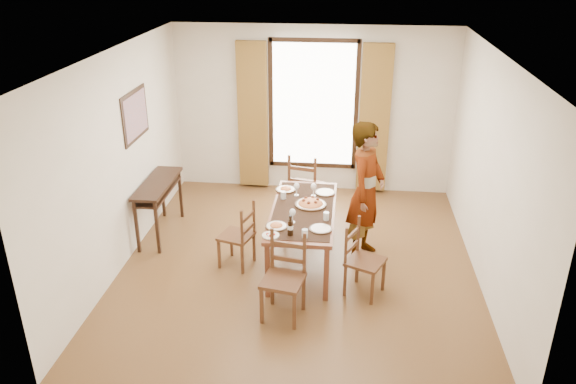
# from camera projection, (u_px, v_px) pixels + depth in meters

# --- Properties ---
(ground) EXTENTS (5.00, 5.00, 0.00)m
(ground) POSITION_uv_depth(u_px,v_px,m) (299.00, 263.00, 7.34)
(ground) COLOR #56351B
(ground) RESTS_ON ground
(room_shell) EXTENTS (4.60, 5.10, 2.74)m
(room_shell) POSITION_uv_depth(u_px,v_px,m) (300.00, 148.00, 6.83)
(room_shell) COLOR silver
(room_shell) RESTS_ON ground
(console_table) EXTENTS (0.38, 1.20, 0.80)m
(console_table) POSITION_uv_depth(u_px,v_px,m) (158.00, 190.00, 7.81)
(console_table) COLOR black
(console_table) RESTS_ON ground
(dining_table) EXTENTS (0.80, 1.81, 0.76)m
(dining_table) POSITION_uv_depth(u_px,v_px,m) (303.00, 214.00, 7.11)
(dining_table) COLOR brown
(dining_table) RESTS_ON ground
(chair_west) EXTENTS (0.49, 0.49, 0.88)m
(chair_west) POSITION_uv_depth(u_px,v_px,m) (239.00, 237.00, 7.13)
(chair_west) COLOR #50351A
(chair_west) RESTS_ON ground
(chair_north) EXTENTS (0.55, 0.55, 1.04)m
(chair_north) POSITION_uv_depth(u_px,v_px,m) (305.00, 188.00, 8.37)
(chair_north) COLOR #50351A
(chair_north) RESTS_ON ground
(chair_south) EXTENTS (0.51, 0.51, 0.98)m
(chair_south) POSITION_uv_depth(u_px,v_px,m) (284.00, 280.00, 6.14)
(chair_south) COLOR #50351A
(chair_south) RESTS_ON ground
(chair_east) EXTENTS (0.53, 0.53, 0.90)m
(chair_east) POSITION_uv_depth(u_px,v_px,m) (363.00, 261.00, 6.56)
(chair_east) COLOR #50351A
(chair_east) RESTS_ON ground
(man) EXTENTS (0.96, 0.89, 1.84)m
(man) POSITION_uv_depth(u_px,v_px,m) (366.00, 191.00, 7.17)
(man) COLOR #989AA0
(man) RESTS_ON ground
(plate_sw) EXTENTS (0.27, 0.27, 0.05)m
(plate_sw) POSITION_uv_depth(u_px,v_px,m) (276.00, 225.00, 6.62)
(plate_sw) COLOR silver
(plate_sw) RESTS_ON dining_table
(plate_se) EXTENTS (0.27, 0.27, 0.05)m
(plate_se) POSITION_uv_depth(u_px,v_px,m) (321.00, 228.00, 6.56)
(plate_se) COLOR silver
(plate_se) RESTS_ON dining_table
(plate_nw) EXTENTS (0.27, 0.27, 0.05)m
(plate_nw) POSITION_uv_depth(u_px,v_px,m) (286.00, 188.00, 7.60)
(plate_nw) COLOR silver
(plate_nw) RESTS_ON dining_table
(plate_ne) EXTENTS (0.27, 0.27, 0.05)m
(plate_ne) POSITION_uv_depth(u_px,v_px,m) (325.00, 191.00, 7.51)
(plate_ne) COLOR silver
(plate_ne) RESTS_ON dining_table
(pasta_platter) EXTENTS (0.40, 0.40, 0.10)m
(pasta_platter) POSITION_uv_depth(u_px,v_px,m) (311.00, 202.00, 7.15)
(pasta_platter) COLOR #B04C16
(pasta_platter) RESTS_ON dining_table
(caprese_plate) EXTENTS (0.20, 0.20, 0.04)m
(caprese_plate) POSITION_uv_depth(u_px,v_px,m) (271.00, 235.00, 6.42)
(caprese_plate) COLOR silver
(caprese_plate) RESTS_ON dining_table
(wine_glass_a) EXTENTS (0.08, 0.08, 0.18)m
(wine_glass_a) POSITION_uv_depth(u_px,v_px,m) (293.00, 216.00, 6.70)
(wine_glass_a) COLOR white
(wine_glass_a) RESTS_ON dining_table
(wine_glass_b) EXTENTS (0.08, 0.08, 0.18)m
(wine_glass_b) POSITION_uv_depth(u_px,v_px,m) (313.00, 190.00, 7.40)
(wine_glass_b) COLOR white
(wine_glass_b) RESTS_ON dining_table
(wine_glass_c) EXTENTS (0.08, 0.08, 0.18)m
(wine_glass_c) POSITION_uv_depth(u_px,v_px,m) (297.00, 189.00, 7.42)
(wine_glass_c) COLOR white
(wine_glass_c) RESTS_ON dining_table
(tumbler_a) EXTENTS (0.07, 0.07, 0.10)m
(tumbler_a) POSITION_uv_depth(u_px,v_px,m) (326.00, 216.00, 6.78)
(tumbler_a) COLOR silver
(tumbler_a) RESTS_ON dining_table
(tumbler_b) EXTENTS (0.07, 0.07, 0.10)m
(tumbler_b) POSITION_uv_depth(u_px,v_px,m) (283.00, 195.00, 7.34)
(tumbler_b) COLOR silver
(tumbler_b) RESTS_ON dining_table
(tumbler_c) EXTENTS (0.07, 0.07, 0.10)m
(tumbler_c) POSITION_uv_depth(u_px,v_px,m) (305.00, 233.00, 6.38)
(tumbler_c) COLOR silver
(tumbler_c) RESTS_ON dining_table
(wine_bottle) EXTENTS (0.07, 0.07, 0.25)m
(wine_bottle) POSITION_uv_depth(u_px,v_px,m) (290.00, 225.00, 6.40)
(wine_bottle) COLOR black
(wine_bottle) RESTS_ON dining_table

